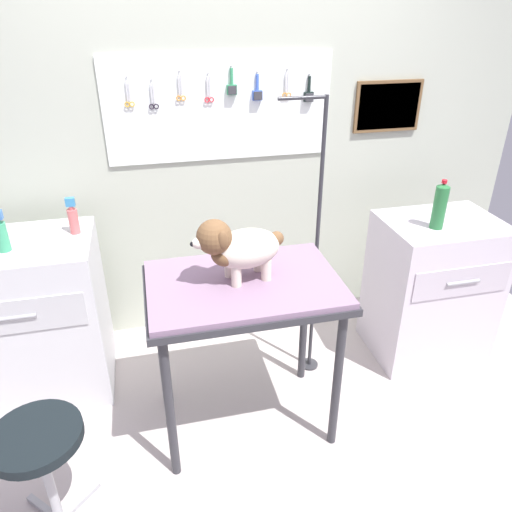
% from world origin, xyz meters
% --- Properties ---
extents(ground, '(4.40, 4.00, 0.04)m').
position_xyz_m(ground, '(0.00, 0.00, -0.02)').
color(ground, '#B8ABA8').
extents(rear_wall_panel, '(4.00, 0.11, 2.30)m').
position_xyz_m(rear_wall_panel, '(0.01, 1.28, 1.16)').
color(rear_wall_panel, '#B0B6A4').
rests_on(rear_wall_panel, ground).
extents(grooming_table, '(0.93, 0.63, 0.88)m').
position_xyz_m(grooming_table, '(-0.10, 0.26, 0.78)').
color(grooming_table, '#2D2D33').
rests_on(grooming_table, ground).
extents(grooming_arm, '(0.29, 0.11, 1.65)m').
position_xyz_m(grooming_arm, '(0.38, 0.60, 0.77)').
color(grooming_arm, '#2D2D33').
rests_on(grooming_arm, ground).
extents(dog, '(0.44, 0.25, 0.32)m').
position_xyz_m(dog, '(-0.12, 0.28, 1.05)').
color(dog, beige).
rests_on(dog, grooming_table).
extents(counter_left, '(0.80, 0.58, 0.94)m').
position_xyz_m(counter_left, '(-1.21, 0.81, 0.47)').
color(counter_left, silver).
rests_on(counter_left, ground).
extents(cabinet_right, '(0.68, 0.54, 0.91)m').
position_xyz_m(cabinet_right, '(1.16, 0.61, 0.45)').
color(cabinet_right, silver).
rests_on(cabinet_right, ground).
extents(stool, '(0.36, 0.36, 0.56)m').
position_xyz_m(stool, '(-1.02, -0.14, 0.46)').
color(stool, '#9E9EA3').
rests_on(stool, ground).
extents(shampoo_bottle, '(0.06, 0.06, 0.21)m').
position_xyz_m(shampoo_bottle, '(-1.21, 0.74, 1.03)').
color(shampoo_bottle, '#399A6A').
rests_on(shampoo_bottle, counter_left).
extents(pump_bottle_white, '(0.05, 0.05, 0.20)m').
position_xyz_m(pump_bottle_white, '(-0.89, 0.87, 1.02)').
color(pump_bottle_white, '#D15E5E').
rests_on(pump_bottle_white, counter_left).
extents(soda_bottle, '(0.07, 0.07, 0.28)m').
position_xyz_m(soda_bottle, '(1.07, 0.54, 1.04)').
color(soda_bottle, '#286F39').
rests_on(soda_bottle, cabinet_right).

